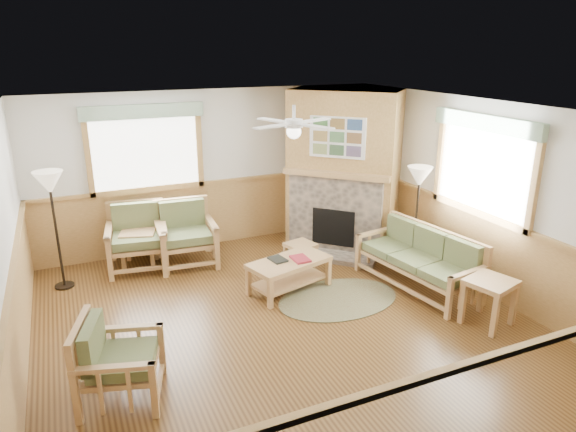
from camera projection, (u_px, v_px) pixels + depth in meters
name	position (u px, v px, depth m)	size (l,w,h in m)	color
floor	(282.00, 320.00, 6.67)	(6.00, 6.00, 0.01)	#533517
ceiling	(281.00, 109.00, 5.80)	(6.00, 6.00, 0.01)	white
wall_back	(213.00, 169.00, 8.83)	(6.00, 0.02, 2.70)	silver
wall_front	(449.00, 348.00, 3.64)	(6.00, 0.02, 2.70)	silver
wall_left	(3.00, 262.00, 5.08)	(0.02, 6.00, 2.70)	silver
wall_right	(472.00, 194.00, 7.39)	(0.02, 6.00, 2.70)	silver
wainscot	(282.00, 281.00, 6.49)	(6.00, 6.00, 1.10)	#A57B43
fireplace	(344.00, 170.00, 8.80)	(2.20, 2.20, 2.70)	#A57B43
window_back	(141.00, 103.00, 7.99)	(1.90, 0.16, 1.50)	white
window_right	(491.00, 113.00, 6.83)	(0.16, 1.90, 1.50)	white
ceiling_fan	(294.00, 108.00, 6.19)	(1.24, 1.24, 0.36)	white
sofa	(418.00, 260.00, 7.43)	(0.77, 1.87, 0.86)	#AC8250
armchair_back_left	(137.00, 238.00, 8.07)	(0.90, 0.90, 1.01)	#AC8250
armchair_back_right	(186.00, 234.00, 8.21)	(0.89, 0.89, 1.00)	#AC8250
armchair_left	(121.00, 360.00, 5.08)	(0.77, 0.77, 0.86)	#AC8250
coffee_table	(289.00, 275.00, 7.39)	(1.17, 0.59, 0.47)	#AC8250
end_table_chairs	(140.00, 248.00, 8.20)	(0.53, 0.51, 0.59)	#AC8250
end_table_sofa	(488.00, 302.00, 6.47)	(0.55, 0.52, 0.61)	#AC8250
footstool	(301.00, 254.00, 8.26)	(0.42, 0.42, 0.37)	#AC8250
braided_rug	(338.00, 299.00, 7.19)	(1.75, 1.75, 0.01)	brown
floor_lamp_left	(56.00, 231.00, 7.28)	(0.40, 0.40, 1.76)	black
floor_lamp_right	(416.00, 219.00, 7.94)	(0.38, 0.38, 1.66)	black
book_red	(300.00, 258.00, 7.32)	(0.22, 0.30, 0.03)	maroon
book_dark	(278.00, 259.00, 7.31)	(0.20, 0.27, 0.03)	black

